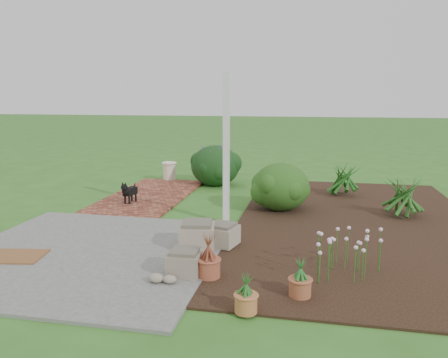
% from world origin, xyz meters
% --- Properties ---
extents(ground, '(80.00, 80.00, 0.00)m').
position_xyz_m(ground, '(0.00, 0.00, 0.00)').
color(ground, '#35621F').
rests_on(ground, ground).
extents(concrete_patio, '(3.50, 3.50, 0.04)m').
position_xyz_m(concrete_patio, '(-1.25, -1.75, 0.02)').
color(concrete_patio, '#595957').
rests_on(concrete_patio, ground).
extents(brick_path, '(1.60, 3.50, 0.04)m').
position_xyz_m(brick_path, '(-1.70, 1.75, 0.02)').
color(brick_path, maroon).
rests_on(brick_path, ground).
extents(garden_bed, '(4.00, 7.00, 0.03)m').
position_xyz_m(garden_bed, '(2.50, 0.50, 0.01)').
color(garden_bed, black).
rests_on(garden_bed, ground).
extents(veranda_post, '(0.10, 0.10, 2.50)m').
position_xyz_m(veranda_post, '(0.30, 0.10, 1.25)').
color(veranda_post, white).
rests_on(veranda_post, ground).
extents(stone_trough_near, '(0.40, 0.40, 0.26)m').
position_xyz_m(stone_trough_near, '(0.25, -2.20, 0.17)').
color(stone_trough_near, '#79685A').
rests_on(stone_trough_near, concrete_patio).
extents(stone_trough_mid, '(0.49, 0.49, 0.27)m').
position_xyz_m(stone_trough_mid, '(0.48, -1.11, 0.17)').
color(stone_trough_mid, gray).
rests_on(stone_trough_mid, concrete_patio).
extents(stone_trough_far, '(0.55, 0.55, 0.32)m').
position_xyz_m(stone_trough_far, '(0.16, -1.27, 0.20)').
color(stone_trough_far, gray).
rests_on(stone_trough_far, concrete_patio).
extents(coir_doormat, '(0.87, 0.64, 0.02)m').
position_xyz_m(coir_doormat, '(-2.13, -2.14, 0.05)').
color(coir_doormat, brown).
rests_on(coir_doormat, concrete_patio).
extents(black_dog, '(0.20, 0.48, 0.41)m').
position_xyz_m(black_dog, '(-1.82, 0.94, 0.28)').
color(black_dog, black).
rests_on(black_dog, brick_path).
extents(cream_ceramic_urn, '(0.39, 0.39, 0.43)m').
position_xyz_m(cream_ceramic_urn, '(-1.84, 3.48, 0.25)').
color(cream_ceramic_urn, beige).
rests_on(cream_ceramic_urn, brick_path).
extents(evergreen_shrub, '(1.36, 1.36, 0.90)m').
position_xyz_m(evergreen_shrub, '(1.14, 1.11, 0.48)').
color(evergreen_shrub, '#1A3E0E').
rests_on(evergreen_shrub, garden_bed).
extents(agapanthus_clump_back, '(1.09, 1.09, 0.86)m').
position_xyz_m(agapanthus_clump_back, '(3.30, 1.05, 0.46)').
color(agapanthus_clump_back, '#193E0D').
rests_on(agapanthus_clump_back, garden_bed).
extents(agapanthus_clump_front, '(1.25, 1.25, 0.84)m').
position_xyz_m(agapanthus_clump_front, '(2.38, 2.57, 0.45)').
color(agapanthus_clump_front, '#11380B').
rests_on(agapanthus_clump_front, garden_bed).
extents(pink_flower_patch, '(1.07, 1.07, 0.56)m').
position_xyz_m(pink_flower_patch, '(2.17, -1.79, 0.31)').
color(pink_flower_patch, '#113D0F').
rests_on(pink_flower_patch, garden_bed).
extents(terracotta_pot_bronze, '(0.35, 0.35, 0.22)m').
position_xyz_m(terracotta_pot_bronze, '(0.55, -2.22, 0.14)').
color(terracotta_pot_bronze, '#984C33').
rests_on(terracotta_pot_bronze, garden_bed).
extents(terracotta_pot_small_left, '(0.30, 0.30, 0.20)m').
position_xyz_m(terracotta_pot_small_left, '(1.61, -2.51, 0.13)').
color(terracotta_pot_small_left, '#9C5434').
rests_on(terracotta_pot_small_left, garden_bed).
extents(terracotta_pot_small_right, '(0.24, 0.24, 0.19)m').
position_xyz_m(terracotta_pot_small_right, '(1.10, -2.98, 0.12)').
color(terracotta_pot_small_right, '#B5683D').
rests_on(terracotta_pot_small_right, garden_bed).
extents(purple_flowering_bush, '(1.20, 1.20, 0.99)m').
position_xyz_m(purple_flowering_bush, '(-0.59, 3.22, 0.50)').
color(purple_flowering_bush, black).
rests_on(purple_flowering_bush, ground).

